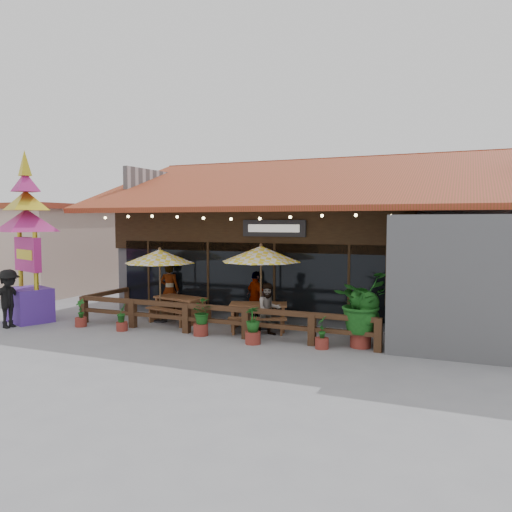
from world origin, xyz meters
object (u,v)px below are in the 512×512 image
at_px(picnic_table_right, 258,312).
at_px(thai_sign_tower, 27,225).
at_px(picnic_table_left, 180,305).
at_px(umbrella_left, 160,257).
at_px(umbrella_right, 261,254).
at_px(pedestrian, 9,299).
at_px(tropical_plant, 361,304).

xyz_separation_m(picnic_table_right, thai_sign_tower, (-7.79, -1.74, 2.73)).
distance_m(picnic_table_left, thai_sign_tower, 5.86).
bearing_deg(umbrella_left, umbrella_right, 4.56).
xyz_separation_m(umbrella_left, pedestrian, (-3.97, -2.70, -1.29)).
bearing_deg(umbrella_right, tropical_plant, -18.01).
distance_m(umbrella_left, picnic_table_right, 3.97).
height_order(picnic_table_right, thai_sign_tower, thai_sign_tower).
distance_m(picnic_table_right, tropical_plant, 3.54).
height_order(umbrella_left, tropical_plant, umbrella_left).
xyz_separation_m(umbrella_right, tropical_plant, (3.40, -1.10, -1.19)).
bearing_deg(umbrella_left, picnic_table_left, 22.26).
xyz_separation_m(umbrella_right, thai_sign_tower, (-7.78, -1.98, 0.92)).
bearing_deg(tropical_plant, umbrella_left, 173.33).
height_order(umbrella_left, thai_sign_tower, thai_sign_tower).
bearing_deg(pedestrian, tropical_plant, -75.49).
xyz_separation_m(umbrella_right, pedestrian, (-7.56, -2.99, -1.44)).
distance_m(umbrella_right, tropical_plant, 3.76).
bearing_deg(umbrella_left, picnic_table_right, 0.69).
bearing_deg(tropical_plant, pedestrian, -170.25).
distance_m(tropical_plant, pedestrian, 11.12).
distance_m(umbrella_left, thai_sign_tower, 4.64).
relative_size(umbrella_left, tropical_plant, 1.49).
distance_m(picnic_table_left, pedestrian, 5.48).
bearing_deg(picnic_table_right, picnic_table_left, 175.91).
relative_size(umbrella_right, tropical_plant, 1.40).
bearing_deg(umbrella_right, umbrella_left, -175.44).
relative_size(tropical_plant, pedestrian, 1.11).
relative_size(picnic_table_left, pedestrian, 1.11).
relative_size(thai_sign_tower, tropical_plant, 2.98).
xyz_separation_m(thai_sign_tower, tropical_plant, (11.17, 0.88, -2.11)).
height_order(umbrella_left, picnic_table_right, umbrella_left).
xyz_separation_m(tropical_plant, pedestrian, (-10.96, -1.88, -0.26)).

